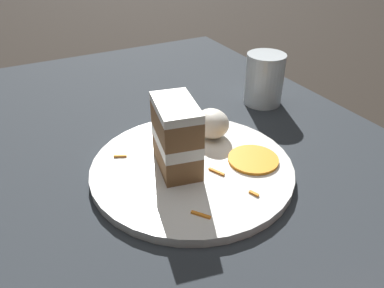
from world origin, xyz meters
TOP-DOWN VIEW (x-y plane):
  - ground_plane at (0.00, 0.00)m, footprint 6.00×6.00m
  - dining_table at (0.00, 0.00)m, footprint 1.22×0.81m
  - plate at (0.01, -0.04)m, footprint 0.30×0.30m
  - cake_slice at (0.02, -0.02)m, footprint 0.10×0.07m
  - cream_dollop at (0.07, -0.11)m, footprint 0.06×0.05m
  - orange_garnish at (-0.03, -0.13)m, footprint 0.08×0.08m
  - carrot_shreds_scatter at (0.01, -0.04)m, footprint 0.21×0.14m
  - drinking_glass at (0.15, -0.28)m, footprint 0.08×0.08m

SIDE VIEW (x-z plane):
  - ground_plane at x=0.00m, z-range 0.00..0.00m
  - dining_table at x=0.00m, z-range 0.00..0.04m
  - plate at x=0.01m, z-range 0.04..0.05m
  - carrot_shreds_scatter at x=0.01m, z-range 0.05..0.05m
  - orange_garnish at x=-0.03m, z-range 0.05..0.05m
  - cream_dollop at x=0.07m, z-range 0.05..0.10m
  - drinking_glass at x=0.15m, z-range 0.03..0.13m
  - cake_slice at x=0.02m, z-range 0.05..0.15m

